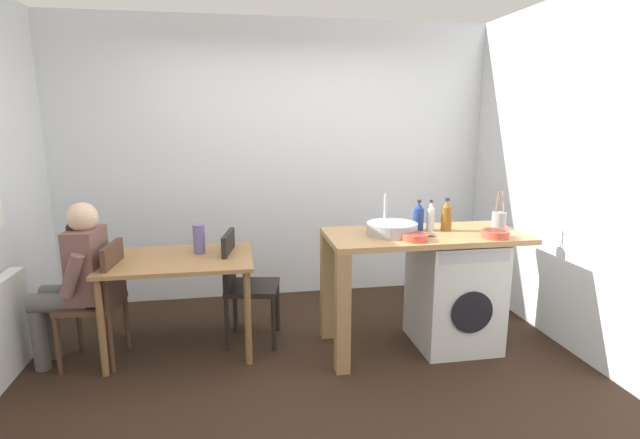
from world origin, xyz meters
name	(u,v)px	position (x,y,z in m)	size (l,w,h in m)	color
ground_plane	(303,378)	(0.00, 0.00, 0.00)	(5.46, 5.46, 0.00)	black
wall_back	(277,162)	(0.00, 1.75, 1.35)	(4.60, 0.10, 2.70)	silver
wall_counter_side	(599,179)	(2.15, 0.00, 1.35)	(0.10, 3.80, 2.70)	silver
dining_table	(179,270)	(-0.86, 0.60, 0.64)	(1.10, 0.76, 0.74)	#9E7042
chair_person_seat	(101,296)	(-1.40, 0.50, 0.51)	(0.44, 0.44, 0.90)	#4C3323
chair_opposite	(243,281)	(-0.38, 0.67, 0.51)	(0.46, 0.46, 0.90)	black
seated_person	(76,275)	(-1.56, 0.51, 0.67)	(0.52, 0.53, 1.20)	#595651
kitchen_counter	(398,255)	(0.78, 0.33, 0.76)	(1.50, 0.68, 0.92)	tan
washing_machine	(454,292)	(1.25, 0.33, 0.43)	(0.60, 0.61, 0.86)	silver
sink_basin	(392,229)	(0.73, 0.33, 0.97)	(0.38, 0.38, 0.09)	#9EA0A5
tap	(385,212)	(0.73, 0.51, 1.06)	(0.02, 0.02, 0.28)	#B2B2B7
bottle_tall_green	(418,217)	(0.97, 0.43, 1.03)	(0.08, 0.08, 0.24)	navy
bottle_squat_brown	(430,217)	(1.06, 0.41, 1.03)	(0.06, 0.06, 0.24)	silver
bottle_clear_small	(447,216)	(1.18, 0.38, 1.04)	(0.08, 0.08, 0.26)	brown
mixing_bowl	(415,237)	(0.83, 0.13, 0.95)	(0.18, 0.18, 0.05)	#D84C38
utensil_crock	(499,220)	(1.62, 0.38, 0.99)	(0.11, 0.11, 0.30)	gray
colander	(495,233)	(1.44, 0.11, 0.95)	(0.20, 0.20, 0.06)	#D84C38
vase	(199,239)	(-0.71, 0.70, 0.85)	(0.09, 0.09, 0.23)	slate
scissors	(424,236)	(0.94, 0.23, 0.92)	(0.15, 0.06, 0.01)	#B2B2B7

